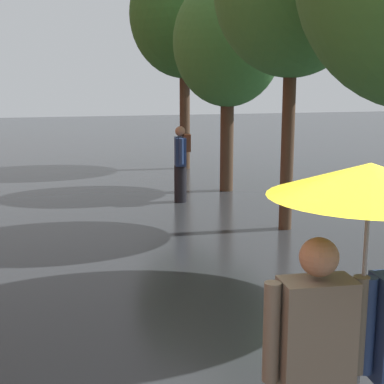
{
  "coord_description": "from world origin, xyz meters",
  "views": [
    {
      "loc": [
        -1.61,
        -2.51,
        2.47
      ],
      "look_at": [
        0.04,
        2.93,
        1.35
      ],
      "focal_mm": 51.94,
      "sensor_mm": 36.0,
      "label": 1
    }
  ],
  "objects_px": {
    "street_tree_2": "(228,43)",
    "pedestrian_walking_midground": "(181,162)",
    "street_tree_3": "(185,15)",
    "couple_under_umbrella": "(364,291)"
  },
  "relations": [
    {
      "from": "street_tree_2",
      "to": "pedestrian_walking_midground",
      "type": "bearing_deg",
      "value": -146.18
    },
    {
      "from": "street_tree_3",
      "to": "pedestrian_walking_midground",
      "type": "xyz_separation_m",
      "value": [
        -1.39,
        -4.48,
        -3.48
      ]
    },
    {
      "from": "street_tree_2",
      "to": "pedestrian_walking_midground",
      "type": "xyz_separation_m",
      "value": [
        -1.36,
        -0.91,
        -2.49
      ]
    },
    {
      "from": "street_tree_3",
      "to": "couple_under_umbrella",
      "type": "height_order",
      "value": "street_tree_3"
    },
    {
      "from": "street_tree_2",
      "to": "street_tree_3",
      "type": "distance_m",
      "value": 3.7
    },
    {
      "from": "street_tree_2",
      "to": "pedestrian_walking_midground",
      "type": "distance_m",
      "value": 2.98
    },
    {
      "from": "couple_under_umbrella",
      "to": "pedestrian_walking_midground",
      "type": "bearing_deg",
      "value": 80.76
    },
    {
      "from": "street_tree_2",
      "to": "street_tree_3",
      "type": "relative_size",
      "value": 0.79
    },
    {
      "from": "street_tree_2",
      "to": "couple_under_umbrella",
      "type": "height_order",
      "value": "street_tree_2"
    },
    {
      "from": "street_tree_3",
      "to": "pedestrian_walking_midground",
      "type": "bearing_deg",
      "value": -107.2
    }
  ]
}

